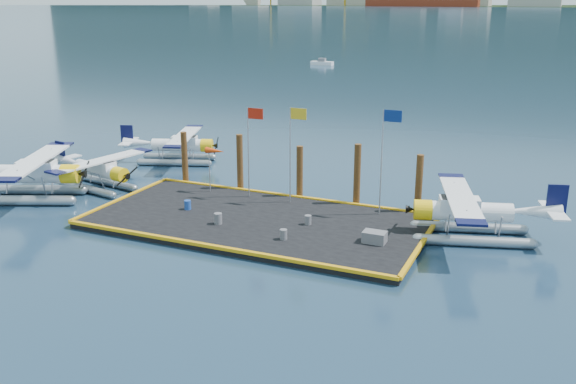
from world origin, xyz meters
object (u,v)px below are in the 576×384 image
drum_0 (188,205)px  drum_1 (283,234)px  piling_4 (419,186)px  flagpole_red (251,138)px  crate (375,237)px  flagpole_blue (385,147)px  seaplane_b (99,172)px  seaplane_a (31,176)px  drum_2 (308,220)px  piling_1 (240,164)px  windsock (215,152)px  drum_3 (218,219)px  flagpole_yellow (293,141)px  piling_2 (300,174)px  seaplane_c (180,147)px  piling_0 (185,159)px  seaplane_d (466,214)px  piling_3 (357,177)px

drum_0 → drum_1: 8.00m
drum_1 → piling_4: 9.80m
flagpole_red → crate: bearing=-25.6°
flagpole_blue → seaplane_b: bearing=-175.2°
seaplane_a → drum_2: size_ratio=18.53×
piling_1 → windsock: bearing=-122.7°
drum_3 → piling_4: piling_4 is taller
flagpole_yellow → piling_2: size_ratio=1.63×
drum_3 → crate: bearing=5.1°
piling_2 → drum_0: bearing=-133.7°
seaplane_c → piling_1: size_ratio=2.07×
piling_0 → piling_2: 9.00m
seaplane_b → piling_4: bearing=109.4°
crate → piling_0: 17.33m
seaplane_c → windsock: 10.53m
piling_1 → drum_2: bearing=-35.5°
drum_0 → drum_2: 8.00m
drum_3 → piling_1: size_ratio=0.16×
seaplane_d → flagpole_yellow: bearing=67.5°
drum_2 → flagpole_yellow: (-2.48, 3.51, 3.83)m
flagpole_red → piling_2: bearing=29.8°
windsock → piling_4: 13.68m
seaplane_c → seaplane_d: 25.72m
seaplane_c → piling_3: size_ratio=2.02×
piling_4 → piling_1: bearing=180.0°
flagpole_blue → seaplane_a: bearing=-166.7°
drum_0 → piling_4: 14.49m
seaplane_b → seaplane_c: 8.94m
flagpole_blue → piling_1: (-10.70, 1.60, -2.59)m
flagpole_yellow → seaplane_c: bearing=151.5°
windsock → piling_0: (-3.47, 1.60, -1.23)m
seaplane_d → piling_1: (-15.83, 2.76, 0.62)m
drum_1 → drum_2: bearing=83.1°
drum_3 → flagpole_red: bearing=96.0°
seaplane_b → windsock: (8.51, 1.69, 1.92)m
drum_3 → flagpole_yellow: size_ratio=0.11×
drum_3 → flagpole_blue: (8.41, 5.56, 3.96)m
flagpole_yellow → piling_3: flagpole_yellow is taller
drum_0 → crate: size_ratio=0.47×
flagpole_red → windsock: size_ratio=1.92×
seaplane_d → seaplane_a: bearing=82.1°
drum_3 → seaplane_a: bearing=179.5°
seaplane_d → piling_4: (-3.33, 2.76, 0.52)m
drum_3 → crate: 9.33m
drum_2 → windsock: windsock is taller
piling_3 → windsock: bearing=-170.5°
drum_1 → flagpole_yellow: (-2.14, 6.29, 3.82)m
seaplane_d → windsock: size_ratio=3.06×
flagpole_yellow → piling_0: 9.67m
flagpole_blue → piling_3: flagpole_blue is taller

